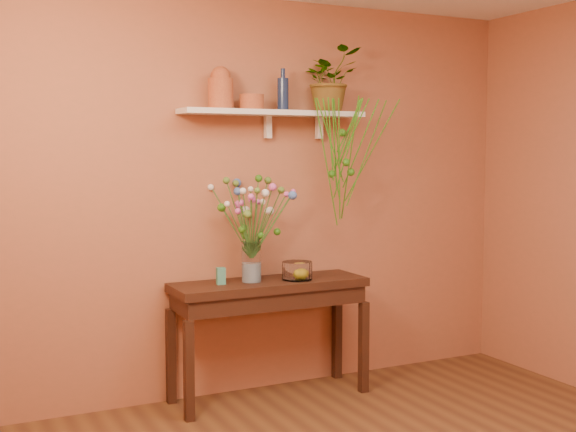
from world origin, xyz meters
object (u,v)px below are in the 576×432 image
at_px(sideboard, 269,298).
at_px(spider_plant, 330,80).
at_px(blue_bottle, 283,94).
at_px(bouquet, 252,207).
at_px(glass_vase, 251,265).
at_px(terracotta_jug, 221,89).
at_px(glass_bowl, 297,271).

relative_size(sideboard, spider_plant, 2.97).
height_order(blue_bottle, spider_plant, spider_plant).
bearing_deg(sideboard, bouquet, 173.44).
height_order(spider_plant, glass_vase, spider_plant).
height_order(sideboard, bouquet, bouquet).
relative_size(blue_bottle, glass_vase, 1.06).
height_order(spider_plant, bouquet, spider_plant).
bearing_deg(terracotta_jug, glass_bowl, -17.25).
xyz_separation_m(terracotta_jug, bouquet, (0.18, -0.08, -0.77)).
bearing_deg(sideboard, glass_vase, 176.81).
bearing_deg(bouquet, terracotta_jug, 155.22).
relative_size(glass_vase, glass_bowl, 1.32).
xyz_separation_m(sideboard, blue_bottle, (0.16, 0.11, 1.37)).
distance_m(sideboard, spider_plant, 1.57).
distance_m(terracotta_jug, spider_plant, 0.82).
xyz_separation_m(blue_bottle, bouquet, (-0.27, -0.10, -0.75)).
height_order(sideboard, glass_bowl, glass_bowl).
distance_m(sideboard, blue_bottle, 1.38).
bearing_deg(glass_vase, terracotta_jug, 152.40).
distance_m(sideboard, glass_bowl, 0.26).
bearing_deg(spider_plant, sideboard, -168.22).
bearing_deg(sideboard, spider_plant, 11.78).
relative_size(terracotta_jug, glass_bowl, 1.35).
distance_m(glass_vase, glass_bowl, 0.32).
xyz_separation_m(terracotta_jug, glass_bowl, (0.48, -0.15, -1.21)).
xyz_separation_m(blue_bottle, glass_vase, (-0.28, -0.10, -1.14)).
distance_m(terracotta_jug, blue_bottle, 0.46).
bearing_deg(spider_plant, glass_bowl, -154.46).
relative_size(sideboard, glass_vase, 4.93).
relative_size(blue_bottle, bouquet, 0.51).
height_order(sideboard, glass_vase, glass_vase).
relative_size(bouquet, glass_bowl, 2.72).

